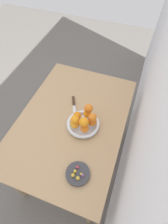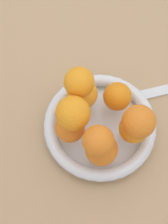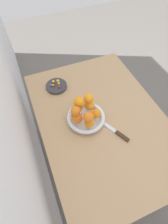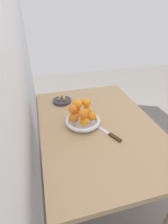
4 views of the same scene
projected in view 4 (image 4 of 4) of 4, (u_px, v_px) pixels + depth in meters
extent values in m
plane|color=slate|center=(94.00, 190.00, 1.56)|extent=(6.00, 6.00, 0.00)
cube|color=white|center=(2.00, 49.00, 0.79)|extent=(4.00, 0.05, 2.50)
cube|color=tan|center=(98.00, 126.00, 1.17)|extent=(1.10, 0.76, 0.04)
cylinder|color=tan|center=(110.00, 122.00, 1.84)|extent=(0.05, 0.05, 0.70)
cylinder|color=tan|center=(49.00, 132.00, 1.70)|extent=(0.05, 0.05, 0.70)
cylinder|color=silver|center=(83.00, 123.00, 1.16)|extent=(0.19, 0.19, 0.01)
torus|color=silver|center=(83.00, 121.00, 1.15)|extent=(0.23, 0.23, 0.03)
cylinder|color=#333338|center=(62.00, 101.00, 1.41)|extent=(0.15, 0.15, 0.02)
sphere|color=orange|center=(87.00, 111.00, 1.17)|extent=(0.06, 0.06, 0.06)
sphere|color=orange|center=(76.00, 112.00, 1.16)|extent=(0.06, 0.06, 0.06)
sphere|color=orange|center=(74.00, 118.00, 1.10)|extent=(0.06, 0.06, 0.06)
sphere|color=orange|center=(84.00, 121.00, 1.07)|extent=(0.06, 0.06, 0.06)
sphere|color=orange|center=(92.00, 116.00, 1.12)|extent=(0.06, 0.06, 0.06)
sphere|color=orange|center=(77.00, 104.00, 1.13)|extent=(0.06, 0.06, 0.06)
sphere|color=orange|center=(73.00, 109.00, 1.07)|extent=(0.06, 0.06, 0.06)
sphere|color=orange|center=(86.00, 103.00, 1.14)|extent=(0.06, 0.06, 0.06)
sphere|color=orange|center=(83.00, 113.00, 1.03)|extent=(0.06, 0.06, 0.06)
sphere|color=gold|center=(64.00, 98.00, 1.40)|extent=(0.02, 0.02, 0.02)
sphere|color=#C6384C|center=(64.00, 100.00, 1.37)|extent=(0.02, 0.02, 0.02)
sphere|color=#8C4C99|center=(58.00, 99.00, 1.39)|extent=(0.02, 0.02, 0.02)
sphere|color=gold|center=(60.00, 97.00, 1.42)|extent=(0.02, 0.02, 0.02)
sphere|color=gold|center=(64.00, 97.00, 1.42)|extent=(0.02, 0.02, 0.02)
sphere|color=gold|center=(59.00, 99.00, 1.39)|extent=(0.01, 0.01, 0.01)
cube|color=#3F2819|center=(115.00, 137.00, 1.04)|extent=(0.09, 0.06, 0.01)
cube|color=silver|center=(99.00, 128.00, 1.12)|extent=(0.16, 0.09, 0.01)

